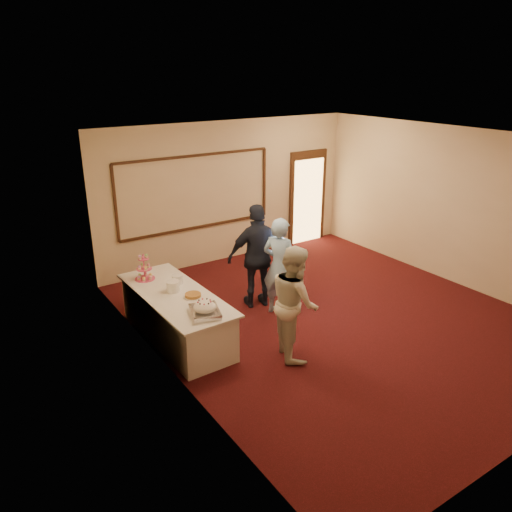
{
  "coord_description": "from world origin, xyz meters",
  "views": [
    {
      "loc": [
        -5.33,
        -5.57,
        4.02
      ],
      "look_at": [
        -1.16,
        0.71,
        1.15
      ],
      "focal_mm": 35.0,
      "sensor_mm": 36.0,
      "label": 1
    }
  ],
  "objects_px": {
    "cupcake_stand": "(144,269)",
    "guest": "(258,256)",
    "plate_stack_b": "(177,279)",
    "man": "(280,267)",
    "pavlova_tray": "(205,309)",
    "plate_stack_a": "(173,286)",
    "buffet_table": "(177,316)",
    "woman": "(295,302)",
    "tart": "(193,296)"
  },
  "relations": [
    {
      "from": "man",
      "to": "guest",
      "type": "xyz_separation_m",
      "value": [
        -0.12,
        0.47,
        0.07
      ]
    },
    {
      "from": "plate_stack_a",
      "to": "plate_stack_b",
      "type": "distance_m",
      "value": 0.3
    },
    {
      "from": "plate_stack_a",
      "to": "man",
      "type": "xyz_separation_m",
      "value": [
        1.83,
        -0.27,
        0.01
      ]
    },
    {
      "from": "tart",
      "to": "cupcake_stand",
      "type": "bearing_deg",
      "value": 108.04
    },
    {
      "from": "pavlova_tray",
      "to": "man",
      "type": "xyz_separation_m",
      "value": [
        1.78,
        0.67,
        0.01
      ]
    },
    {
      "from": "pavlova_tray",
      "to": "tart",
      "type": "relative_size",
      "value": 2.16
    },
    {
      "from": "man",
      "to": "pavlova_tray",
      "type": "bearing_deg",
      "value": 84.82
    },
    {
      "from": "woman",
      "to": "guest",
      "type": "distance_m",
      "value": 1.72
    },
    {
      "from": "buffet_table",
      "to": "plate_stack_b",
      "type": "distance_m",
      "value": 0.59
    },
    {
      "from": "buffet_table",
      "to": "woman",
      "type": "height_order",
      "value": "woman"
    },
    {
      "from": "pavlova_tray",
      "to": "woman",
      "type": "relative_size",
      "value": 0.36
    },
    {
      "from": "pavlova_tray",
      "to": "man",
      "type": "relative_size",
      "value": 0.35
    },
    {
      "from": "buffet_table",
      "to": "man",
      "type": "distance_m",
      "value": 1.91
    },
    {
      "from": "tart",
      "to": "man",
      "type": "xyz_separation_m",
      "value": [
        1.67,
        0.08,
        0.06
      ]
    },
    {
      "from": "tart",
      "to": "pavlova_tray",
      "type": "bearing_deg",
      "value": -100.83
    },
    {
      "from": "pavlova_tray",
      "to": "cupcake_stand",
      "type": "relative_size",
      "value": 1.28
    },
    {
      "from": "plate_stack_a",
      "to": "man",
      "type": "bearing_deg",
      "value": -8.52
    },
    {
      "from": "man",
      "to": "tart",
      "type": "bearing_deg",
      "value": 66.97
    },
    {
      "from": "plate_stack_a",
      "to": "tart",
      "type": "xyz_separation_m",
      "value": [
        0.16,
        -0.35,
        -0.06
      ]
    },
    {
      "from": "woman",
      "to": "buffet_table",
      "type": "bearing_deg",
      "value": 62.7
    },
    {
      "from": "cupcake_stand",
      "to": "plate_stack_b",
      "type": "relative_size",
      "value": 2.67
    },
    {
      "from": "tart",
      "to": "woman",
      "type": "bearing_deg",
      "value": -45.42
    },
    {
      "from": "pavlova_tray",
      "to": "plate_stack_b",
      "type": "height_order",
      "value": "pavlova_tray"
    },
    {
      "from": "cupcake_stand",
      "to": "guest",
      "type": "xyz_separation_m",
      "value": [
        1.89,
        -0.5,
        -0.01
      ]
    },
    {
      "from": "man",
      "to": "guest",
      "type": "bearing_deg",
      "value": -11.61
    },
    {
      "from": "man",
      "to": "guest",
      "type": "height_order",
      "value": "guest"
    },
    {
      "from": "plate_stack_a",
      "to": "woman",
      "type": "bearing_deg",
      "value": -49.42
    },
    {
      "from": "guest",
      "to": "tart",
      "type": "bearing_deg",
      "value": 35.35
    },
    {
      "from": "plate_stack_a",
      "to": "guest",
      "type": "bearing_deg",
      "value": 6.69
    },
    {
      "from": "plate_stack_a",
      "to": "plate_stack_b",
      "type": "bearing_deg",
      "value": 52.69
    },
    {
      "from": "plate_stack_b",
      "to": "man",
      "type": "bearing_deg",
      "value": -17.29
    },
    {
      "from": "woman",
      "to": "plate_stack_b",
      "type": "bearing_deg",
      "value": 52.4
    },
    {
      "from": "cupcake_stand",
      "to": "plate_stack_a",
      "type": "xyz_separation_m",
      "value": [
        0.18,
        -0.7,
        -0.08
      ]
    },
    {
      "from": "buffet_table",
      "to": "pavlova_tray",
      "type": "xyz_separation_m",
      "value": [
        0.06,
        -0.86,
        0.47
      ]
    },
    {
      "from": "plate_stack_a",
      "to": "tart",
      "type": "bearing_deg",
      "value": -65.55
    },
    {
      "from": "cupcake_stand",
      "to": "guest",
      "type": "height_order",
      "value": "guest"
    },
    {
      "from": "man",
      "to": "buffet_table",
      "type": "bearing_deg",
      "value": 58.27
    },
    {
      "from": "plate_stack_b",
      "to": "man",
      "type": "relative_size",
      "value": 0.1
    },
    {
      "from": "plate_stack_b",
      "to": "woman",
      "type": "xyz_separation_m",
      "value": [
        1.06,
        -1.69,
        0.0
      ]
    },
    {
      "from": "pavlova_tray",
      "to": "guest",
      "type": "xyz_separation_m",
      "value": [
        1.66,
        1.14,
        0.07
      ]
    },
    {
      "from": "plate_stack_a",
      "to": "pavlova_tray",
      "type": "bearing_deg",
      "value": -87.14
    },
    {
      "from": "plate_stack_a",
      "to": "tart",
      "type": "relative_size",
      "value": 0.73
    },
    {
      "from": "plate_stack_b",
      "to": "tart",
      "type": "height_order",
      "value": "plate_stack_b"
    },
    {
      "from": "plate_stack_a",
      "to": "plate_stack_b",
      "type": "height_order",
      "value": "plate_stack_a"
    },
    {
      "from": "cupcake_stand",
      "to": "tart",
      "type": "bearing_deg",
      "value": -71.96
    },
    {
      "from": "plate_stack_a",
      "to": "guest",
      "type": "distance_m",
      "value": 1.72
    },
    {
      "from": "plate_stack_b",
      "to": "man",
      "type": "height_order",
      "value": "man"
    },
    {
      "from": "plate_stack_b",
      "to": "guest",
      "type": "relative_size",
      "value": 0.1
    },
    {
      "from": "buffet_table",
      "to": "man",
      "type": "xyz_separation_m",
      "value": [
        1.84,
        -0.19,
        0.47
      ]
    },
    {
      "from": "plate_stack_a",
      "to": "woman",
      "type": "height_order",
      "value": "woman"
    }
  ]
}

